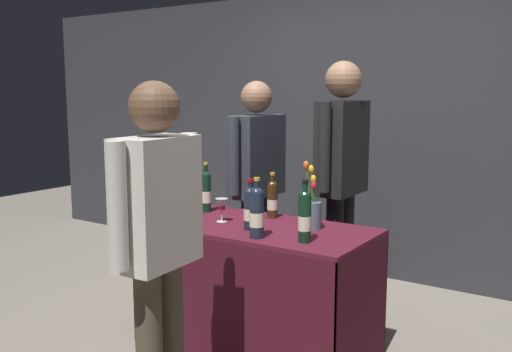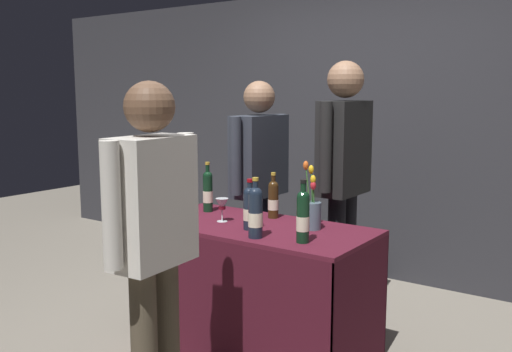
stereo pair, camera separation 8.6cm
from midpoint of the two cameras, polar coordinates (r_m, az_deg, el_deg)
ground_plane at (r=3.69m, az=-0.70°, el=-16.81°), size 12.00×12.00×0.00m
back_partition at (r=4.93m, az=11.09°, el=4.15°), size 7.82×0.12×2.44m
tasting_table at (r=3.50m, az=-0.72°, el=-8.95°), size 1.41×0.69×0.78m
featured_wine_bottle at (r=3.30m, az=-1.32°, el=-3.19°), size 0.08×0.08×0.30m
display_bottle_0 at (r=3.60m, az=0.98°, el=-2.28°), size 0.07×0.07×0.29m
display_bottle_1 at (r=3.11m, az=-0.71°, el=-3.60°), size 0.08×0.08×0.34m
display_bottle_2 at (r=3.03m, az=4.10°, el=-3.96°), size 0.07×0.07×0.34m
display_bottle_3 at (r=3.80m, az=-5.68°, el=-1.49°), size 0.07×0.07×0.33m
wine_glass_near_vendor at (r=3.51m, az=-4.18°, el=-2.95°), size 0.08×0.08×0.15m
flower_vase at (r=3.34m, az=4.92°, el=-3.49°), size 0.11×0.11×0.40m
vendor_presenter at (r=3.88m, az=7.96°, el=1.05°), size 0.24×0.60×1.78m
vendor_assistant at (r=4.12m, az=-0.55°, el=0.44°), size 0.23×0.64×1.65m
taster_foreground_right at (r=2.57m, az=-10.82°, el=-5.37°), size 0.24×0.57×1.63m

